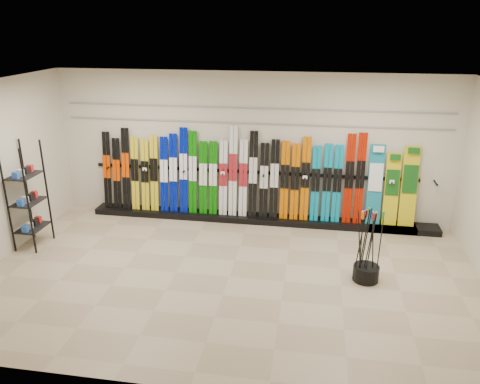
# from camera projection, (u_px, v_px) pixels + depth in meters

# --- Properties ---
(floor) EXTENTS (8.00, 8.00, 0.00)m
(floor) POSITION_uv_depth(u_px,v_px,m) (229.00, 277.00, 7.57)
(floor) COLOR tan
(floor) RESTS_ON ground
(back_wall) EXTENTS (8.00, 0.00, 8.00)m
(back_wall) POSITION_uv_depth(u_px,v_px,m) (251.00, 148.00, 9.36)
(back_wall) COLOR beige
(back_wall) RESTS_ON floor
(ceiling) EXTENTS (8.00, 8.00, 0.00)m
(ceiling) POSITION_uv_depth(u_px,v_px,m) (227.00, 89.00, 6.53)
(ceiling) COLOR silver
(ceiling) RESTS_ON back_wall
(ski_rack_base) EXTENTS (8.00, 0.40, 0.12)m
(ski_rack_base) POSITION_uv_depth(u_px,v_px,m) (260.00, 219.00, 9.62)
(ski_rack_base) COLOR black
(ski_rack_base) RESTS_ON floor
(skis) EXTENTS (5.38, 0.24, 1.82)m
(skis) POSITION_uv_depth(u_px,v_px,m) (229.00, 177.00, 9.47)
(skis) COLOR black
(skis) RESTS_ON ski_rack_base
(snowboards) EXTENTS (0.94, 0.24, 1.56)m
(snowboards) POSITION_uv_depth(u_px,v_px,m) (392.00, 187.00, 9.03)
(snowboards) COLOR #14728C
(snowboards) RESTS_ON ski_rack_base
(accessory_rack) EXTENTS (0.40, 0.60, 1.93)m
(accessory_rack) POSITION_uv_depth(u_px,v_px,m) (27.00, 196.00, 8.31)
(accessory_rack) COLOR black
(accessory_rack) RESTS_ON floor
(pole_bin) EXTENTS (0.41, 0.41, 0.25)m
(pole_bin) POSITION_uv_depth(u_px,v_px,m) (366.00, 273.00, 7.43)
(pole_bin) COLOR black
(pole_bin) RESTS_ON floor
(ski_poles) EXTENTS (0.40, 0.26, 1.18)m
(ski_poles) POSITION_uv_depth(u_px,v_px,m) (367.00, 246.00, 7.24)
(ski_poles) COLOR black
(ski_poles) RESTS_ON pole_bin
(slatwall_rail_0) EXTENTS (7.60, 0.02, 0.03)m
(slatwall_rail_0) POSITION_uv_depth(u_px,v_px,m) (251.00, 123.00, 9.17)
(slatwall_rail_0) COLOR gray
(slatwall_rail_0) RESTS_ON back_wall
(slatwall_rail_1) EXTENTS (7.60, 0.02, 0.03)m
(slatwall_rail_1) POSITION_uv_depth(u_px,v_px,m) (252.00, 108.00, 9.07)
(slatwall_rail_1) COLOR gray
(slatwall_rail_1) RESTS_ON back_wall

